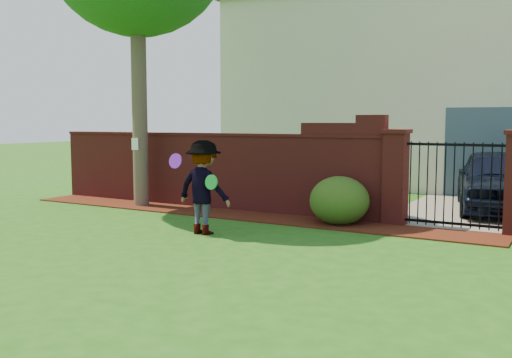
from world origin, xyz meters
The scene contains 13 objects.
ground centered at (0.00, 0.00, -0.01)m, with size 80.00×80.00×0.01m, color #1E4F13.
mulch_bed centered at (-0.95, 3.34, 0.01)m, with size 11.10×1.08×0.03m, color #351309.
brick_wall centered at (-2.01, 4.00, 0.93)m, with size 8.70×0.31×2.16m.
pillar_left centered at (2.40, 4.00, 0.96)m, with size 0.50×0.50×1.88m.
iron_gate centered at (3.50, 4.00, 0.85)m, with size 1.78×0.03×1.60m.
driveway centered at (3.50, 8.00, 0.01)m, with size 3.20×8.00×0.01m, color slate.
house centered at (1.00, 12.00, 3.16)m, with size 12.40×6.40×6.30m.
car centered at (3.96, 6.63, 0.71)m, with size 1.67×4.15×1.42m, color black.
paper_notice centered at (-3.60, 3.21, 1.50)m, with size 0.20×0.01×0.28m, color white.
shrub_left centered at (1.46, 3.42, 0.48)m, with size 1.18×1.18×0.96m, color #1F4615.
man centered at (-0.34, 1.32, 0.85)m, with size 1.09×0.63×1.69m, color gray.
frisbee_purple centered at (-0.80, 1.16, 1.32)m, with size 0.27×0.27×0.03m, color purple.
frisbee_green centered at (-0.02, 1.14, 0.98)m, with size 0.26×0.26×0.02m, color green.
Camera 1 is at (5.53, -6.96, 2.03)m, focal length 39.79 mm.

